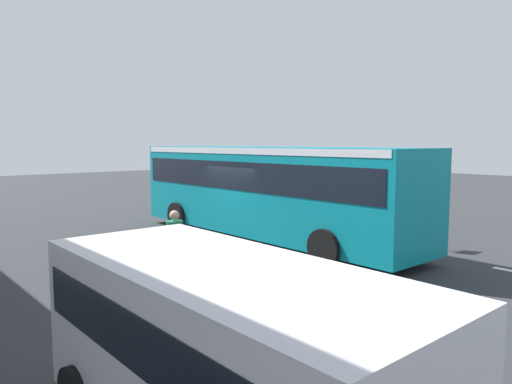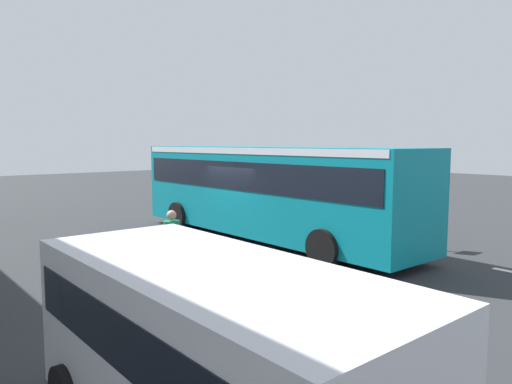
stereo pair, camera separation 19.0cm
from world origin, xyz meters
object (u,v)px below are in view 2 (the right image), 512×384
(city_bus, at_px, (267,185))
(parked_van, at_px, (210,345))
(traffic_sign, at_px, (394,187))
(pedestrian, at_px, (172,250))

(city_bus, distance_m, parked_van, 11.27)
(city_bus, relative_size, traffic_sign, 4.12)
(city_bus, bearing_deg, pedestrian, 117.42)
(parked_van, distance_m, pedestrian, 5.94)
(parked_van, bearing_deg, city_bus, -44.42)
(traffic_sign, bearing_deg, city_bus, 35.28)
(city_bus, height_order, parked_van, city_bus)
(pedestrian, height_order, traffic_sign, traffic_sign)
(pedestrian, relative_size, traffic_sign, 0.64)
(parked_van, bearing_deg, traffic_sign, -65.36)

